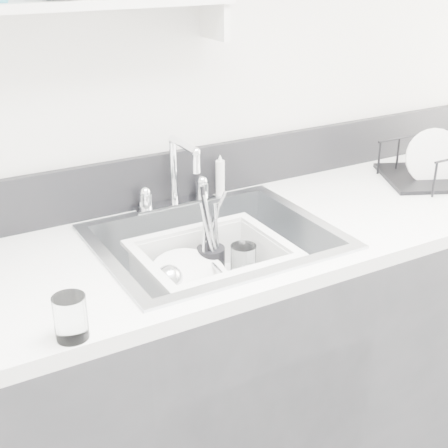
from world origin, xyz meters
TOP-DOWN VIEW (x-y plane):
  - counter_run at (0.00, 1.19)m, footprint 3.20×0.62m
  - backsplash at (0.00, 1.49)m, footprint 3.20×0.02m
  - sink at (0.00, 1.19)m, footprint 0.64×0.52m
  - faucet at (0.00, 1.44)m, footprint 0.26×0.18m
  - side_sprayer at (0.16, 1.44)m, footprint 0.03×0.03m
  - wall_shelf at (-0.35, 1.42)m, footprint 1.00×0.16m
  - wash_tub at (-0.02, 1.16)m, footprint 0.44×0.38m
  - plate_stack at (-0.09, 1.17)m, footprint 0.27×0.26m
  - utensil_cup at (0.01, 1.23)m, footprint 0.08×0.08m
  - ladle at (-0.07, 1.17)m, footprint 0.32×0.18m
  - tumbler_in_tub at (0.09, 1.19)m, footprint 0.09×0.09m
  - tumbler_counter at (-0.48, 0.92)m, footprint 0.09×0.09m
  - dish_rack at (0.90, 1.22)m, footprint 0.47×0.42m
  - bowl_small at (0.07, 1.13)m, footprint 0.12×0.12m

SIDE VIEW (x-z plane):
  - counter_run at x=0.00m, z-range 0.00..0.92m
  - bowl_small at x=0.07m, z-range 0.77..0.80m
  - plate_stack at x=-0.09m, z-range 0.74..0.85m
  - ladle at x=-0.07m, z-range 0.77..0.85m
  - tumbler_in_tub at x=0.09m, z-range 0.77..0.87m
  - utensil_cup at x=0.01m, z-range 0.69..0.96m
  - wash_tub at x=-0.02m, z-range 0.75..0.91m
  - sink at x=0.00m, z-range 0.73..0.93m
  - tumbler_counter at x=-0.48m, z-range 0.92..1.02m
  - faucet at x=0.00m, z-range 0.87..1.09m
  - dish_rack at x=0.90m, z-range 0.92..1.05m
  - side_sprayer at x=0.16m, z-range 0.92..1.06m
  - backsplash at x=0.00m, z-range 0.92..1.08m
  - wall_shelf at x=-0.35m, z-range 1.45..1.57m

